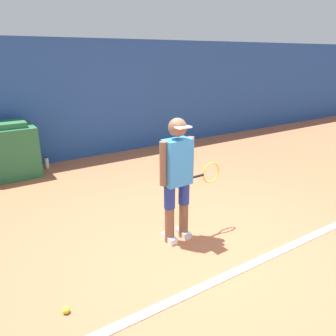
{
  "coord_description": "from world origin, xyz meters",
  "views": [
    {
      "loc": [
        -2.21,
        -2.7,
        2.25
      ],
      "look_at": [
        -0.12,
        0.53,
        0.9
      ],
      "focal_mm": 35.0,
      "sensor_mm": 36.0,
      "label": 1
    }
  ],
  "objects": [
    {
      "name": "court_baseline",
      "position": [
        0.0,
        -0.59,
        0.01
      ],
      "size": [
        21.6,
        0.1,
        0.01
      ],
      "color": "white",
      "rests_on": "ground_plane"
    },
    {
      "name": "ground_plane",
      "position": [
        0.0,
        0.0,
        0.0
      ],
      "size": [
        24.0,
        24.0,
        0.0
      ],
      "primitive_type": "plane",
      "color": "#B76642"
    },
    {
      "name": "covered_chair",
      "position": [
        -1.5,
        3.94,
        0.51
      ],
      "size": [
        0.95,
        0.77,
        1.07
      ],
      "color": "#28663D",
      "rests_on": "ground_plane"
    },
    {
      "name": "tennis_player",
      "position": [
        -0.11,
        0.33,
        0.87
      ],
      "size": [
        0.93,
        0.29,
        1.57
      ],
      "rotation": [
        0.0,
        0.0,
        0.03
      ],
      "color": "brown",
      "rests_on": "ground_plane"
    },
    {
      "name": "back_wall",
      "position": [
        0.0,
        4.43,
        1.29
      ],
      "size": [
        24.0,
        0.1,
        2.58
      ],
      "color": "#234C99",
      "rests_on": "ground_plane"
    },
    {
      "name": "water_bottle",
      "position": [
        -0.83,
        4.09,
        0.11
      ],
      "size": [
        0.08,
        0.08,
        0.24
      ],
      "color": "white",
      "rests_on": "ground_plane"
    },
    {
      "name": "tennis_ball",
      "position": [
        -1.7,
        -0.18,
        0.03
      ],
      "size": [
        0.07,
        0.07,
        0.07
      ],
      "color": "#D1E533",
      "rests_on": "ground_plane"
    }
  ]
}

